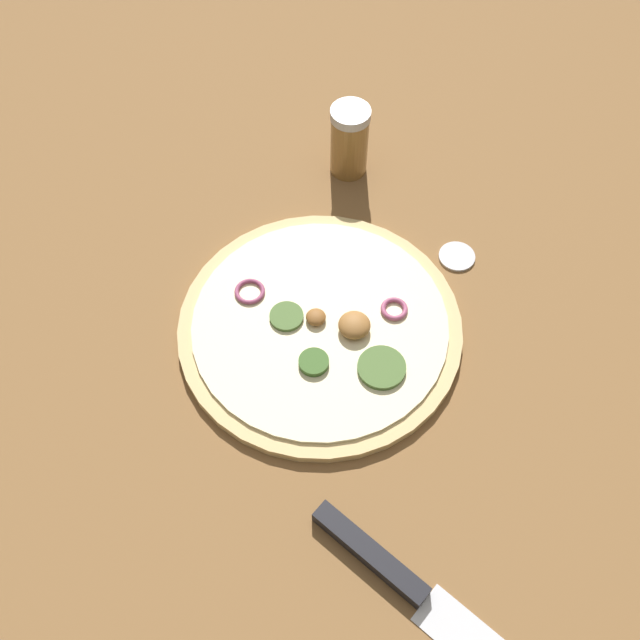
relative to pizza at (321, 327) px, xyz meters
The scene contains 5 objects.
ground_plane 0.01m from the pizza, behind, with size 3.00×3.00×0.00m, color brown.
pizza is the anchor object (origin of this frame).
knife 0.30m from the pizza, 31.30° to the right, with size 0.34×0.04×0.02m.
spice_jar 0.26m from the pizza, 123.43° to the left, with size 0.05×0.05×0.10m.
loose_cap 0.20m from the pizza, 74.01° to the left, with size 0.04×0.04×0.01m.
Camera 1 is at (0.30, -0.33, 0.72)m, focal length 42.00 mm.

